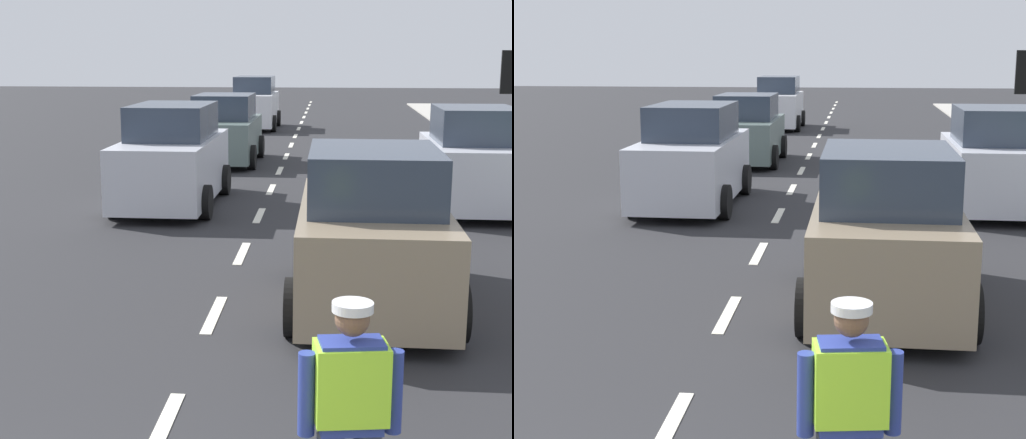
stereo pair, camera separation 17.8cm
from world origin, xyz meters
TOP-DOWN VIEW (x-y plane):
  - ground_plane at (0.00, 21.00)m, footprint 96.00×96.00m
  - lane_center_line at (0.00, 25.20)m, footprint 0.14×46.40m
  - road_worker at (1.57, 1.27)m, footprint 0.74×0.45m
  - car_oncoming_lead at (-1.91, 12.63)m, footprint 2.03×4.40m
  - car_oncoming_second at (-1.71, 19.16)m, footprint 2.08×4.05m
  - car_parked_far at (4.28, 12.79)m, footprint 2.02×3.85m
  - car_outgoing_ahead at (1.92, 6.25)m, footprint 2.04×3.83m
  - car_oncoming_third at (-1.88, 29.63)m, footprint 2.03×4.26m

SIDE VIEW (x-z plane):
  - ground_plane at x=0.00m, z-range 0.00..0.00m
  - lane_center_line at x=0.00m, z-range 0.00..0.01m
  - car_oncoming_second at x=-1.71m, z-range -0.07..1.91m
  - road_worker at x=1.57m, z-range 0.10..1.77m
  - car_outgoing_ahead at x=1.92m, z-range -0.07..1.96m
  - car_parked_far at x=4.28m, z-range -0.08..2.03m
  - car_oncoming_lead at x=-1.91m, z-range -0.07..2.05m
  - car_oncoming_third at x=-1.88m, z-range -0.08..2.11m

